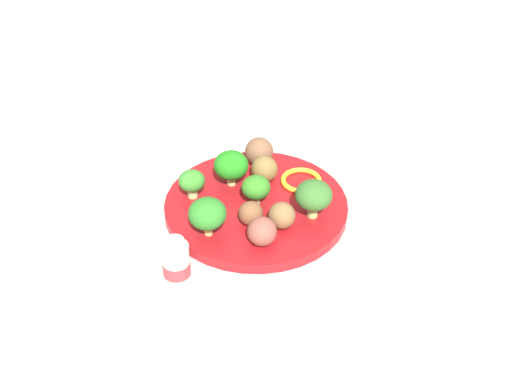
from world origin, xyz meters
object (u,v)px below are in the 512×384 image
object	(u,v)px
broccoli_floret_near_rim	(314,196)
knife	(323,124)
meatball_front_left	(264,169)
broccoli_floret_front_left	(207,214)
meatball_front_right	(251,213)
napkin	(312,126)
meatball_near_rim	(259,151)
broccoli_floret_far_rim	(192,181)
broccoli_floret_back_left	(231,166)
pepper_ring_far_rim	(301,180)
plate	(256,207)
yogurt_bottle	(176,265)
meatball_back_left	(282,215)
fork	(304,120)
broccoli_floret_mid_right	(256,186)
meatball_back_right	(262,231)

from	to	relation	value
broccoli_floret_near_rim	knife	bearing A→B (deg)	22.08
meatball_front_left	broccoli_floret_front_left	bearing A→B (deg)	178.13
meatball_front_right	meatball_front_left	bearing A→B (deg)	19.00
napkin	broccoli_floret_front_left	bearing A→B (deg)	-178.55
meatball_near_rim	broccoli_floret_far_rim	bearing A→B (deg)	161.20
broccoli_floret_back_left	broccoli_floret_far_rim	world-z (taller)	broccoli_floret_back_left
pepper_ring_far_rim	knife	size ratio (longest dim) A/B	0.45
broccoli_floret_front_left	meatball_front_right	world-z (taller)	broccoli_floret_front_left
plate	broccoli_floret_far_rim	size ratio (longest dim) A/B	6.07
meatball_front_left	meatball_near_rim	bearing A→B (deg)	39.51
meatball_near_rim	yogurt_bottle	xyz separation A→B (m)	(-0.28, -0.04, -0.00)
broccoli_floret_back_left	pepper_ring_far_rim	distance (m)	0.11
meatball_front_right	yogurt_bottle	xyz separation A→B (m)	(-0.14, 0.03, 0.00)
broccoli_floret_front_left	meatball_back_left	bearing A→B (deg)	-50.72
broccoli_floret_back_left	fork	bearing A→B (deg)	-1.46
broccoli_floret_near_rim	broccoli_floret_mid_right	world-z (taller)	broccoli_floret_near_rim
fork	yogurt_bottle	xyz separation A→B (m)	(-0.46, -0.04, 0.03)
meatball_near_rim	pepper_ring_far_rim	size ratio (longest dim) A/B	0.71
knife	yogurt_bottle	bearing A→B (deg)	-179.58
meatball_back_right	knife	xyz separation A→B (m)	(0.35, 0.07, -0.03)
broccoli_floret_mid_right	meatball_near_rim	bearing A→B (deg)	26.80
broccoli_floret_far_rim	broccoli_floret_front_left	bearing A→B (deg)	-131.78
meatball_near_rim	fork	xyz separation A→B (m)	(0.17, 0.00, -0.03)
meatball_front_right	napkin	distance (m)	0.31
plate	yogurt_bottle	size ratio (longest dim) A/B	3.56
broccoli_floret_mid_right	broccoli_floret_front_left	distance (m)	0.10
meatball_near_rim	meatball_back_left	bearing A→B (deg)	-138.75
plate	broccoli_floret_near_rim	distance (m)	0.10
knife	napkin	bearing A→B (deg)	118.06
broccoli_floret_front_left	broccoli_floret_mid_right	bearing A→B (deg)	-11.46
broccoli_floret_mid_right	broccoli_floret_front_left	size ratio (longest dim) A/B	0.78
plate	napkin	world-z (taller)	plate
meatball_back_right	pepper_ring_far_rim	distance (m)	0.16
meatball_back_left	meatball_front_right	xyz separation A→B (m)	(-0.02, 0.04, -0.00)
broccoli_floret_back_left	broccoli_floret_near_rim	xyz separation A→B (m)	(-0.01, -0.15, 0.00)
broccoli_floret_far_rim	meatball_front_left	bearing A→B (deg)	-38.78
broccoli_floret_far_rim	meatball_front_right	bearing A→B (deg)	-95.43
meatball_front_right	broccoli_floret_near_rim	bearing A→B (deg)	-49.88
meatball_near_rim	napkin	distance (m)	0.17
broccoli_floret_mid_right	meatball_front_left	world-z (taller)	broccoli_floret_mid_right
broccoli_floret_far_rim	fork	world-z (taller)	broccoli_floret_far_rim
broccoli_floret_near_rim	meatball_front_right	bearing A→B (deg)	130.12
meatball_back_right	pepper_ring_far_rim	world-z (taller)	meatball_back_right
broccoli_floret_far_rim	knife	xyz separation A→B (m)	(0.31, -0.08, -0.04)
broccoli_floret_back_left	napkin	size ratio (longest dim) A/B	0.34
broccoli_floret_near_rim	yogurt_bottle	bearing A→B (deg)	153.72
yogurt_bottle	broccoli_floret_far_rim	bearing A→B (deg)	27.41
broccoli_floret_near_rim	meatball_front_left	bearing A→B (deg)	67.94
meatball_back_left	yogurt_bottle	size ratio (longest dim) A/B	0.50
broccoli_floret_mid_right	fork	size ratio (longest dim) A/B	0.38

